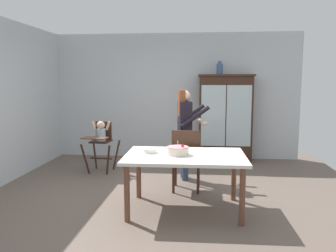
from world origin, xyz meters
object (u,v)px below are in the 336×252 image
Objects in this scene: birthday_cake at (178,151)px; serving_bowl at (150,151)px; high_chair_with_toddler at (101,137)px; dining_chair_far_side at (186,156)px; ceramic_vase at (220,69)px; adult_person at (185,123)px; dining_table at (185,161)px; china_cabinet at (225,118)px.

birthday_cake is 1.56× the size of serving_bowl.
high_chair_with_toddler is 1.92m from dining_chair_far_side.
ceramic_vase is 3.20m from serving_bowl.
adult_person is 8.50× the size of serving_bowl.
serving_bowl is 0.83m from dining_chair_far_side.
dining_table is (0.07, -1.43, -0.31)m from adult_person.
dining_chair_far_side is (-0.59, -2.13, -1.38)m from ceramic_vase.
ceramic_vase reaches higher than birthday_cake.
ceramic_vase is 0.96× the size of birthday_cake.
china_cabinet is at bearing -39.83° from adult_person.
adult_person is (-0.77, -1.43, 0.05)m from china_cabinet.
high_chair_with_toddler reaches higher than dining_table.
adult_person is 1.59× the size of dining_chair_far_side.
serving_bowl is (-1.17, -2.79, -0.15)m from china_cabinet.
high_chair_with_toddler is at bearing -153.30° from ceramic_vase.
adult_person is at bearing 92.73° from dining_table.
ceramic_vase is 2.79m from high_chair_with_toddler.
adult_person is at bearing 73.86° from serving_bowl.
adult_person is 0.81m from dining_chair_far_side.
dining_chair_far_side is (-0.02, 0.73, -0.10)m from dining_table.
ceramic_vase is at bearing -35.42° from adult_person.
dining_chair_far_side reaches higher than high_chair_with_toddler.
dining_chair_far_side is at bearing 91.36° from dining_table.
birthday_cake is at bearing -12.45° from serving_bowl.
ceramic_vase reaches higher than adult_person.
birthday_cake is 0.29× the size of dining_chair_far_side.
serving_bowl is at bearing 152.40° from adult_person.
ceramic_vase reaches higher than dining_chair_far_side.
birthday_cake is 0.79m from dining_chair_far_side.
china_cabinet reaches higher than adult_person.
dining_chair_far_side is at bearing -105.41° from ceramic_vase.
birthday_cake reaches higher than serving_bowl.
birthday_cake is (-0.02, -1.44, -0.17)m from adult_person.
high_chair_with_toddler is at bearing 66.99° from adult_person.
high_chair_with_toddler is at bearing -31.18° from dining_chair_far_side.
ceramic_vase reaches higher than dining_table.
high_chair_with_toddler is 0.62× the size of adult_person.
high_chair_with_toddler is 1.64m from adult_person.
china_cabinet is 6.49× the size of birthday_cake.
ceramic_vase is 1.84m from adult_person.
dining_table is at bearing -101.24° from ceramic_vase.
china_cabinet reaches higher than dining_table.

